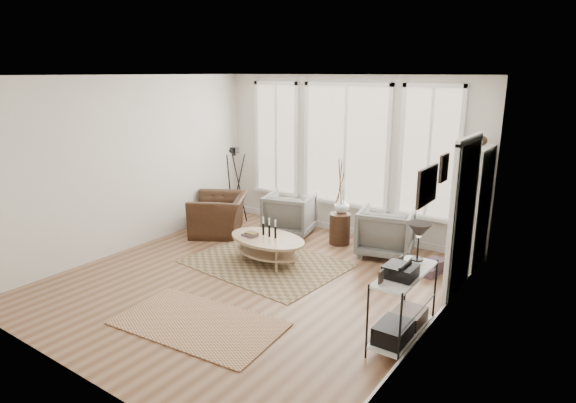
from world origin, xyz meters
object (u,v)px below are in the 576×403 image
Objects in this scene: low_shelf at (404,299)px; side_table at (340,203)px; armchair_left at (290,214)px; armchair_right at (386,232)px; bookcase at (473,210)px; coffee_table at (267,243)px; accent_chair at (219,214)px.

low_shelf is 3.23m from side_table.
armchair_right is (1.90, 0.02, 0.01)m from armchair_left.
bookcase reaches higher than coffee_table.
bookcase is 2.34× the size of armchair_right.
low_shelf is at bearing -20.32° from coffee_table.
accent_chair is at bearing 157.71° from coffee_table.
bookcase is 3.26m from armchair_left.
side_table reaches higher than armchair_left.
coffee_table is (-2.64, 0.98, -0.18)m from low_shelf.
side_table is 2.32m from accent_chair.
low_shelf is 3.93m from armchair_left.
side_table is at bearing 131.35° from low_shelf.
coffee_table is 1.60× the size of armchair_right.
accent_chair reaches higher than coffee_table.
bookcase is 1.58× the size of low_shelf.
accent_chair is (-1.14, -0.70, -0.03)m from armchair_left.
armchair_right is 0.79× the size of accent_chair.
low_shelf is 1.49× the size of armchair_right.
armchair_left is 1.08m from side_table.
coffee_table is at bearing 159.68° from low_shelf.
armchair_right is at bearing 117.63° from low_shelf.
armchair_right is at bearing -2.86° from side_table.
low_shelf is 0.85× the size of side_table.
bookcase is 1.47× the size of coffee_table.
low_shelf reaches higher than coffee_table.
coffee_table is 1.63× the size of armchair_left.
side_table is at bearing -15.87° from armchair_right.
side_table is at bearing -177.30° from bookcase.
accent_chair is at bearing 16.15° from armchair_left.
accent_chair is (-4.34, -0.87, -0.60)m from bookcase.
low_shelf is at bearing 37.89° from accent_chair.
accent_chair is at bearing 158.92° from low_shelf.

